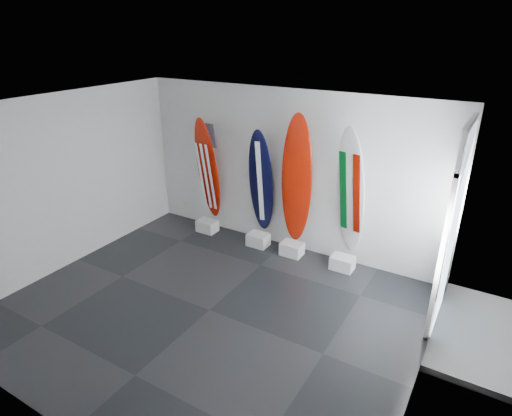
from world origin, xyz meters
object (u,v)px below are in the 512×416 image
Objects in this scene: surfboard_usa at (208,170)px; surfboard_italy at (351,193)px; surfboard_swiss at (297,180)px; surfboard_navy at (261,182)px.

surfboard_italy reaches higher than surfboard_usa.
surfboard_navy is at bearing 165.46° from surfboard_swiss.
surfboard_usa is at bearing -167.11° from surfboard_italy.
surfboard_swiss is 1.02× the size of surfboard_italy.
surfboard_swiss is at bearing -167.11° from surfboard_italy.
surfboard_navy is 1.73m from surfboard_italy.
surfboard_navy is at bearing -167.11° from surfboard_italy.
surfboard_navy is 0.89× the size of surfboard_italy.
surfboard_usa is at bearing 171.67° from surfboard_navy.
surfboard_usa reaches higher than surfboard_navy.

